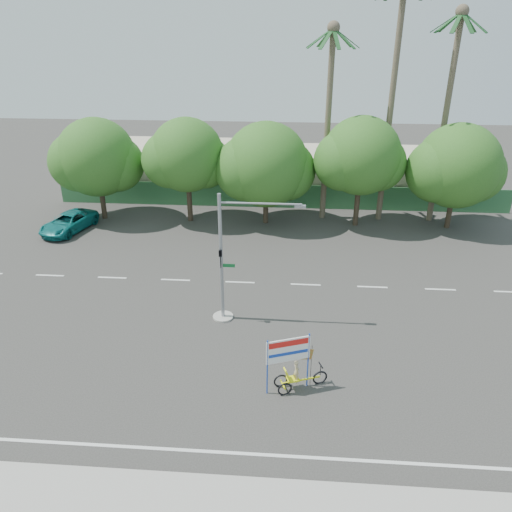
{
  "coord_description": "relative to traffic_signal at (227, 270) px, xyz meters",
  "views": [
    {
      "loc": [
        0.97,
        -18.63,
        14.62
      ],
      "look_at": [
        -0.76,
        4.5,
        3.5
      ],
      "focal_mm": 35.0,
      "sensor_mm": 36.0,
      "label": 1
    }
  ],
  "objects": [
    {
      "name": "ground",
      "position": [
        2.2,
        -3.98,
        -2.92
      ],
      "size": [
        120.0,
        120.0,
        0.0
      ],
      "primitive_type": "plane",
      "color": "#33302D",
      "rests_on": "ground"
    },
    {
      "name": "traffic_signal",
      "position": [
        0.0,
        0.0,
        0.0
      ],
      "size": [
        4.72,
        1.1,
        7.0
      ],
      "color": "gray",
      "rests_on": "ground"
    },
    {
      "name": "palm_short",
      "position": [
        5.7,
        15.52,
        5.94
      ],
      "size": [
        3.73,
        3.79,
        14.45
      ],
      "color": "#70604C",
      "rests_on": "ground"
    },
    {
      "name": "tree_left",
      "position": [
        -4.85,
        14.02,
        2.14
      ],
      "size": [
        6.66,
        5.6,
        8.07
      ],
      "color": "#473828",
      "rests_on": "ground"
    },
    {
      "name": "building_right",
      "position": [
        10.2,
        22.02,
        -1.12
      ],
      "size": [
        14.0,
        8.0,
        3.6
      ],
      "primitive_type": "cube",
      "color": "beige",
      "rests_on": "ground"
    },
    {
      "name": "tree_center",
      "position": [
        1.14,
        14.02,
        1.55
      ],
      "size": [
        7.62,
        6.4,
        7.85
      ],
      "color": "#473828",
      "rests_on": "ground"
    },
    {
      "name": "palm_tall",
      "position": [
        10.2,
        15.52,
        7.55
      ],
      "size": [
        3.73,
        3.79,
        17.45
      ],
      "color": "#70604C",
      "rests_on": "ground"
    },
    {
      "name": "building_left",
      "position": [
        -7.8,
        22.02,
        -0.92
      ],
      "size": [
        12.0,
        8.0,
        4.0
      ],
      "primitive_type": "cube",
      "color": "beige",
      "rests_on": "ground"
    },
    {
      "name": "fence",
      "position": [
        2.2,
        17.52,
        -1.92
      ],
      "size": [
        38.0,
        0.08,
        2.0
      ],
      "primitive_type": "cube",
      "color": "#336B3D",
      "rests_on": "ground"
    },
    {
      "name": "tree_far_left",
      "position": [
        -11.85,
        14.02,
        1.84
      ],
      "size": [
        7.14,
        6.0,
        7.96
      ],
      "color": "#473828",
      "rests_on": "ground"
    },
    {
      "name": "sidewalk_near",
      "position": [
        2.2,
        -11.48,
        -2.86
      ],
      "size": [
        50.0,
        2.4,
        0.12
      ],
      "primitive_type": "cube",
      "color": "gray",
      "rests_on": "ground"
    },
    {
      "name": "trike_billboard",
      "position": [
        3.5,
        -5.41,
        -1.8
      ],
      "size": [
        2.68,
        1.22,
        2.78
      ],
      "rotation": [
        0.0,
        0.0,
        0.35
      ],
      "color": "black",
      "rests_on": "ground"
    },
    {
      "name": "palm_mid",
      "position": [
        14.2,
        15.52,
        6.48
      ],
      "size": [
        3.73,
        3.79,
        15.45
      ],
      "color": "#70604C",
      "rests_on": "ground"
    },
    {
      "name": "pickup_truck",
      "position": [
        -13.52,
        11.17,
        -2.23
      ],
      "size": [
        3.53,
        5.38,
        1.37
      ],
      "primitive_type": "imported",
      "rotation": [
        0.0,
        0.0,
        -0.27
      ],
      "color": "#0F6D6B",
      "rests_on": "ground"
    },
    {
      "name": "tree_right",
      "position": [
        8.15,
        14.02,
        2.32
      ],
      "size": [
        6.9,
        5.8,
        8.36
      ],
      "color": "#473828",
      "rests_on": "ground"
    },
    {
      "name": "tree_far_right",
      "position": [
        15.15,
        14.02,
        1.73
      ],
      "size": [
        7.38,
        6.2,
        7.94
      ],
      "color": "#473828",
      "rests_on": "ground"
    }
  ]
}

